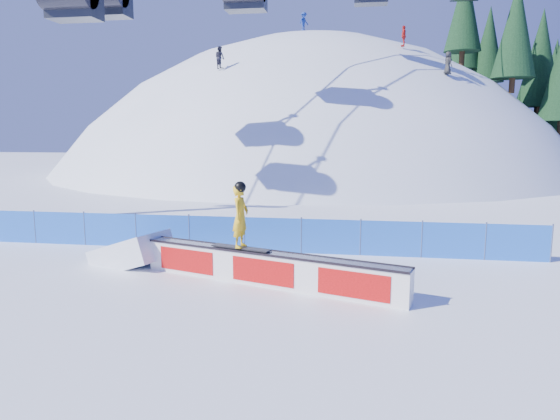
# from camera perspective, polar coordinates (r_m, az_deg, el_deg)

# --- Properties ---
(ground) EXTENTS (160.00, 160.00, 0.00)m
(ground) POSITION_cam_1_polar(r_m,az_deg,el_deg) (13.70, -12.50, -8.82)
(ground) COLOR white
(ground) RESTS_ON ground
(snow_hill) EXTENTS (64.00, 64.00, 64.00)m
(snow_hill) POSITION_cam_1_polar(r_m,az_deg,el_deg) (58.67, 3.60, -13.23)
(snow_hill) COLOR white
(snow_hill) RESTS_ON ground
(treeline) EXTENTS (23.21, 10.66, 21.05)m
(treeline) POSITION_cam_1_polar(r_m,az_deg,el_deg) (55.76, 29.30, 13.48)
(treeline) COLOR #372316
(treeline) RESTS_ON ground
(safety_fence) EXTENTS (22.05, 0.05, 1.30)m
(safety_fence) POSITION_cam_1_polar(r_m,az_deg,el_deg) (17.67, -7.26, -2.64)
(safety_fence) COLOR blue
(safety_fence) RESTS_ON ground
(rail_box) EXTENTS (7.57, 2.97, 0.94)m
(rail_box) POSITION_cam_1_polar(r_m,az_deg,el_deg) (13.60, -1.50, -6.70)
(rail_box) COLOR white
(rail_box) RESTS_ON ground
(snow_ramp) EXTENTS (2.78, 2.20, 1.51)m
(snow_ramp) POSITION_cam_1_polar(r_m,az_deg,el_deg) (16.55, -16.53, -5.88)
(snow_ramp) COLOR white
(snow_ramp) RESTS_ON ground
(snowboarder) EXTENTS (1.79, 0.87, 1.86)m
(snowboarder) POSITION_cam_1_polar(r_m,az_deg,el_deg) (13.71, -4.54, -0.65)
(snowboarder) COLOR black
(snowboarder) RESTS_ON rail_box
(distant_skiers) EXTENTS (17.82, 12.16, 6.78)m
(distant_skiers) POSITION_cam_1_polar(r_m,az_deg,el_deg) (43.63, 5.97, 18.68)
(distant_skiers) COLOR black
(distant_skiers) RESTS_ON ground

